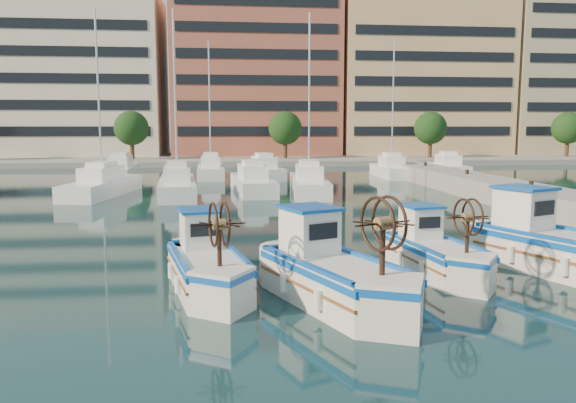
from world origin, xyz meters
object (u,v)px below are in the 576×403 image
object	(u,v)px
fishing_boat_b	(332,271)
fishing_boat_c	(434,251)
fishing_boat_d	(555,244)
fishing_boat_a	(207,263)

from	to	relation	value
fishing_boat_b	fishing_boat_c	bearing A→B (deg)	12.23
fishing_boat_d	fishing_boat_b	bearing A→B (deg)	173.87
fishing_boat_a	fishing_boat_d	xyz separation A→B (m)	(10.27, 0.71, 0.15)
fishing_boat_c	fishing_boat_b	bearing A→B (deg)	-153.64
fishing_boat_a	fishing_boat_c	xyz separation A→B (m)	(6.63, 0.91, -0.03)
fishing_boat_b	fishing_boat_d	world-z (taller)	fishing_boat_d
fishing_boat_a	fishing_boat_b	distance (m)	3.45
fishing_boat_c	fishing_boat_d	size ratio (longest dim) A/B	0.78
fishing_boat_a	fishing_boat_b	size ratio (longest dim) A/B	0.89
fishing_boat_a	fishing_boat_d	world-z (taller)	fishing_boat_d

